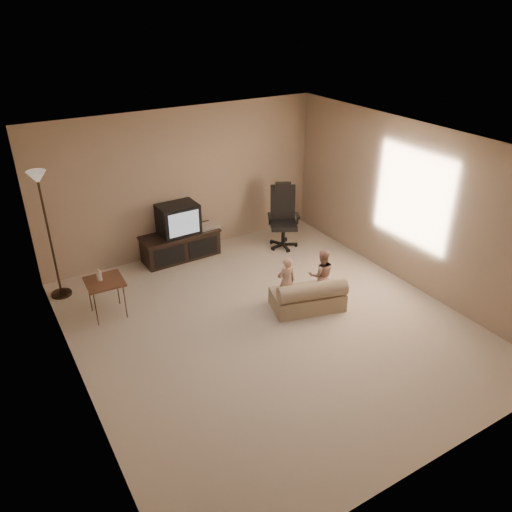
{
  "coord_description": "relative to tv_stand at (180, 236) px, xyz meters",
  "views": [
    {
      "loc": [
        -3.08,
        -4.78,
        4.05
      ],
      "look_at": [
        0.14,
        0.6,
        0.77
      ],
      "focal_mm": 35.0,
      "sensor_mm": 36.0,
      "label": 1
    }
  ],
  "objects": [
    {
      "name": "toddler_right",
      "position": [
        1.25,
        -2.31,
        0.0
      ],
      "size": [
        0.45,
        0.36,
        0.82
      ],
      "primitive_type": "imported",
      "rotation": [
        0.0,
        0.0,
        2.72
      ],
      "color": "tan",
      "rests_on": "floor"
    },
    {
      "name": "tv_stand",
      "position": [
        0.0,
        0.0,
        0.0
      ],
      "size": [
        1.38,
        0.53,
        0.98
      ],
      "rotation": [
        0.0,
        0.0,
        0.02
      ],
      "color": "black",
      "rests_on": "floor"
    },
    {
      "name": "side_table",
      "position": [
        -1.6,
        -1.09,
        0.13
      ],
      "size": [
        0.52,
        0.52,
        0.75
      ],
      "rotation": [
        0.0,
        0.0,
        -0.04
      ],
      "color": "brown",
      "rests_on": "floor"
    },
    {
      "name": "room_shell",
      "position": [
        0.23,
        -2.49,
        1.11
      ],
      "size": [
        5.5,
        5.5,
        5.5
      ],
      "color": "silver",
      "rests_on": "floor"
    },
    {
      "name": "floor_lamp",
      "position": [
        -2.07,
        -0.19,
        1.02
      ],
      "size": [
        0.3,
        0.3,
        1.96
      ],
      "color": "#2E2114",
      "rests_on": "floor"
    },
    {
      "name": "office_chair",
      "position": [
        1.78,
        -0.5,
        0.01
      ],
      "size": [
        0.72,
        0.73,
        1.15
      ],
      "rotation": [
        0.0,
        0.0,
        -0.49
      ],
      "color": "black",
      "rests_on": "floor"
    },
    {
      "name": "floor",
      "position": [
        0.23,
        -2.49,
        -0.41
      ],
      "size": [
        5.5,
        5.5,
        0.0
      ],
      "primitive_type": "plane",
      "color": "beige",
      "rests_on": "ground"
    },
    {
      "name": "child_sofa",
      "position": [
        0.93,
        -2.44,
        -0.2
      ],
      "size": [
        1.13,
        0.82,
        0.5
      ],
      "rotation": [
        0.0,
        0.0,
        -0.27
      ],
      "color": "tan",
      "rests_on": "floor"
    },
    {
      "name": "toddler_left",
      "position": [
        0.71,
        -2.19,
        -0.01
      ],
      "size": [
        0.32,
        0.25,
        0.79
      ],
      "primitive_type": "imported",
      "rotation": [
        0.0,
        0.0,
        2.99
      ],
      "color": "tan",
      "rests_on": "floor"
    }
  ]
}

